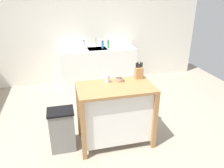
% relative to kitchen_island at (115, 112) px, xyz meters
% --- Properties ---
extents(ground_plane, '(6.92, 6.92, 0.00)m').
position_rel_kitchen_island_xyz_m(ground_plane, '(-0.18, 0.06, -0.51)').
color(ground_plane, gray).
rests_on(ground_plane, ground).
extents(wall_back, '(5.92, 0.10, 2.60)m').
position_rel_kitchen_island_xyz_m(wall_back, '(-0.18, 2.57, 0.79)').
color(wall_back, silver).
rests_on(wall_back, ground).
extents(kitchen_island, '(1.06, 0.61, 0.92)m').
position_rel_kitchen_island_xyz_m(kitchen_island, '(0.00, 0.00, 0.00)').
color(kitchen_island, '#9E7042').
rests_on(kitchen_island, ground).
extents(knife_block, '(0.11, 0.09, 0.25)m').
position_rel_kitchen_island_xyz_m(knife_block, '(0.41, 0.20, 0.50)').
color(knife_block, '#AD7F4C').
rests_on(knife_block, kitchen_island).
extents(bowl_stoneware_deep, '(0.14, 0.14, 0.04)m').
position_rel_kitchen_island_xyz_m(bowl_stoneware_deep, '(0.10, 0.17, 0.43)').
color(bowl_stoneware_deep, tan).
rests_on(bowl_stoneware_deep, kitchen_island).
extents(drinking_cup, '(0.07, 0.07, 0.11)m').
position_rel_kitchen_island_xyz_m(drinking_cup, '(-0.08, 0.16, 0.46)').
color(drinking_cup, silver).
rests_on(drinking_cup, kitchen_island).
extents(trash_bin, '(0.36, 0.28, 0.63)m').
position_rel_kitchen_island_xyz_m(trash_bin, '(-0.77, 0.02, -0.19)').
color(trash_bin, slate).
rests_on(trash_bin, ground).
extents(sink_counter, '(1.75, 0.60, 0.90)m').
position_rel_kitchen_island_xyz_m(sink_counter, '(0.14, 2.22, -0.06)').
color(sink_counter, white).
rests_on(sink_counter, ground).
extents(sink_faucet, '(0.02, 0.02, 0.22)m').
position_rel_kitchen_island_xyz_m(sink_faucet, '(0.14, 2.36, 0.49)').
color(sink_faucet, '#B7BCC1').
rests_on(sink_faucet, sink_counter).
extents(bottle_dish_soap, '(0.05, 0.05, 0.19)m').
position_rel_kitchen_island_xyz_m(bottle_dish_soap, '(0.40, 2.17, 0.47)').
color(bottle_dish_soap, green).
rests_on(bottle_dish_soap, sink_counter).
extents(bottle_spray_cleaner, '(0.06, 0.06, 0.18)m').
position_rel_kitchen_island_xyz_m(bottle_spray_cleaner, '(0.27, 2.19, 0.47)').
color(bottle_spray_cleaner, blue).
rests_on(bottle_spray_cleaner, sink_counter).
extents(bottle_hand_soap, '(0.05, 0.05, 0.21)m').
position_rel_kitchen_island_xyz_m(bottle_hand_soap, '(-0.16, 2.19, 0.48)').
color(bottle_hand_soap, white).
rests_on(bottle_hand_soap, sink_counter).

